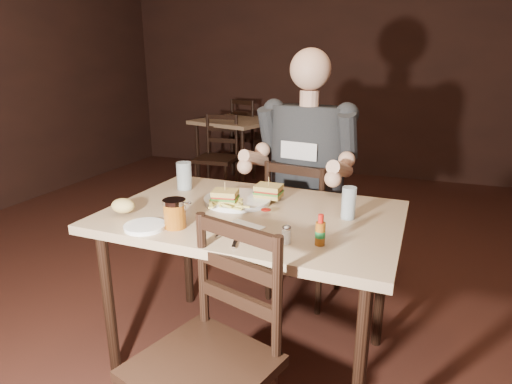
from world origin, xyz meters
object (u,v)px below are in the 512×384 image
(bg_table, at_px, (237,127))
(glass_right, at_px, (349,203))
(bg_chair_far, at_px, (254,137))
(syrup_dispenser, at_px, (175,214))
(side_plate, at_px, (145,227))
(chair_far, at_px, (305,229))
(diner, at_px, (305,144))
(main_table, at_px, (252,228))
(hot_sauce, at_px, (320,230))
(bg_chair_near, at_px, (216,158))
(glass_left, at_px, (184,176))
(dinner_plate, at_px, (238,201))
(chair_near, at_px, (202,367))

(bg_table, relative_size, glass_right, 7.01)
(bg_chair_far, height_order, syrup_dispenser, bg_chair_far)
(glass_right, distance_m, side_plate, 0.85)
(chair_far, bearing_deg, glass_right, 127.71)
(syrup_dispenser, relative_size, side_plate, 0.72)
(chair_far, bearing_deg, bg_table, -48.22)
(side_plate, bearing_deg, diner, 66.99)
(diner, bearing_deg, glass_right, -49.44)
(main_table, height_order, syrup_dispenser, syrup_dispenser)
(hot_sauce, bearing_deg, bg_chair_far, 114.31)
(main_table, bearing_deg, bg_chair_near, 119.30)
(glass_left, height_order, side_plate, glass_left)
(hot_sauce, bearing_deg, dinner_plate, 143.89)
(bg_table, distance_m, glass_right, 3.21)
(bg_chair_near, relative_size, dinner_plate, 2.79)
(main_table, distance_m, side_plate, 0.48)
(bg_table, height_order, chair_near, chair_near)
(glass_right, height_order, side_plate, glass_right)
(bg_chair_far, bearing_deg, bg_table, 113.55)
(bg_table, relative_size, glass_left, 6.79)
(side_plate, bearing_deg, chair_far, 67.65)
(chair_near, relative_size, side_plate, 5.51)
(main_table, height_order, dinner_plate, dinner_plate)
(bg_chair_near, xyz_separation_m, glass_left, (0.81, -2.05, 0.41))
(main_table, xyz_separation_m, bg_chair_near, (-1.27, 2.26, -0.26))
(chair_near, distance_m, glass_right, 0.88)
(main_table, height_order, glass_left, glass_left)
(hot_sauce, relative_size, side_plate, 0.73)
(dinner_plate, bearing_deg, hot_sauce, -36.11)
(main_table, distance_m, chair_far, 0.73)
(chair_far, bearing_deg, bg_chair_near, -40.04)
(main_table, distance_m, bg_table, 3.08)
(glass_left, bearing_deg, side_plate, -77.00)
(main_table, relative_size, glass_right, 9.40)
(dinner_plate, relative_size, syrup_dispenser, 2.64)
(bg_chair_far, relative_size, glass_left, 6.67)
(bg_chair_far, height_order, glass_right, bg_chair_far)
(chair_far, relative_size, diner, 0.85)
(chair_near, distance_m, bg_chair_near, 3.18)
(chair_far, height_order, bg_chair_far, bg_chair_far)
(bg_chair_far, distance_m, glass_left, 3.27)
(chair_near, bearing_deg, bg_table, 128.15)
(bg_chair_near, bearing_deg, bg_chair_far, 86.04)
(main_table, xyz_separation_m, side_plate, (-0.33, -0.33, 0.08))
(diner, bearing_deg, bg_table, 130.99)
(bg_chair_far, bearing_deg, chair_near, 132.00)
(main_table, distance_m, chair_near, 0.68)
(main_table, bearing_deg, dinner_plate, 137.28)
(chair_near, distance_m, side_plate, 0.60)
(bg_chair_near, bearing_deg, side_plate, -74.15)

